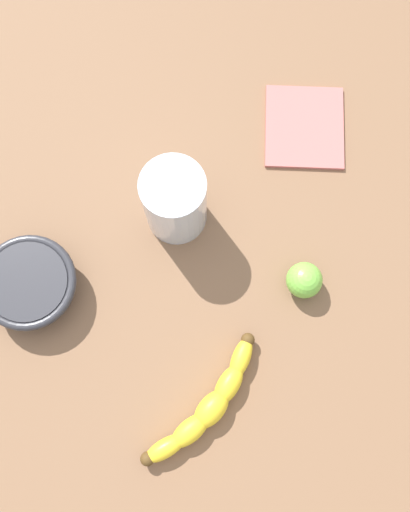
{
  "coord_description": "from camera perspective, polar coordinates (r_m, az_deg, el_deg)",
  "views": [
    {
      "loc": [
        15.62,
        -1.32,
        80.42
      ],
      "look_at": [
        -2.25,
        3.2,
        5.0
      ],
      "focal_mm": 40.95,
      "sensor_mm": 36.0,
      "label": 1
    }
  ],
  "objects": [
    {
      "name": "lime_fruit",
      "position": [
        0.78,
        9.67,
        -2.35
      ],
      "size": [
        4.81,
        4.81,
        4.81
      ],
      "primitive_type": "sphere",
      "color": "#75C142",
      "rests_on": "wooden_tabletop"
    },
    {
      "name": "ceramic_bowl",
      "position": [
        0.79,
        -16.71,
        -2.63
      ],
      "size": [
        12.61,
        12.61,
        4.51
      ],
      "color": "#2D2D33",
      "rests_on": "wooden_tabletop"
    },
    {
      "name": "smoothie_glass",
      "position": [
        0.76,
        -2.96,
        5.23
      ],
      "size": [
        8.29,
        8.29,
        12.15
      ],
      "color": "silver",
      "rests_on": "wooden_tabletop"
    },
    {
      "name": "banana",
      "position": [
        0.76,
        0.28,
        -14.44
      ],
      "size": [
        13.2,
        17.87,
        3.28
      ],
      "rotation": [
        0.0,
        0.0,
        2.18
      ],
      "color": "yellow",
      "rests_on": "wooden_tabletop"
    },
    {
      "name": "folded_napkin",
      "position": [
        0.87,
        9.69,
        12.32
      ],
      "size": [
        15.3,
        14.31,
        0.6
      ],
      "primitive_type": "cube",
      "rotation": [
        0.0,
        0.0,
        -0.29
      ],
      "color": "#BC6660",
      "rests_on": "wooden_tabletop"
    },
    {
      "name": "wooden_tabletop",
      "position": [
        0.8,
        -1.82,
        -2.64
      ],
      "size": [
        120.0,
        120.0,
        3.0
      ],
      "primitive_type": "cube",
      "color": "brown",
      "rests_on": "ground"
    }
  ]
}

